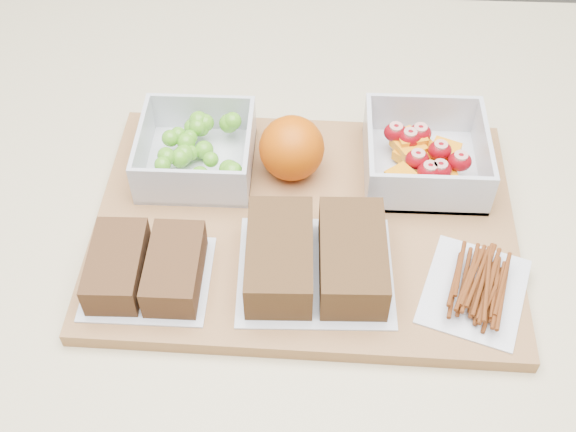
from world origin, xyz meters
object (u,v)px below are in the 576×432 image
Objects in this scene: sandwich_bag_left at (146,268)px; sandwich_bag_center at (316,258)px; fruit_container at (424,157)px; pretzel_bag at (476,284)px; cutting_board at (305,225)px; orange at (292,148)px; grape_container at (198,150)px.

sandwich_bag_left is 0.16m from sandwich_bag_center.
sandwich_bag_left is at bearing -174.50° from sandwich_bag_center.
pretzel_bag is (0.04, -0.16, -0.01)m from fruit_container.
pretzel_bag is at bearing -76.77° from fruit_container.
pretzel_bag is (0.16, -0.08, 0.02)m from cutting_board.
sandwich_bag_center reaches higher than pretzel_bag.
orange is at bearing 139.81° from pretzel_bag.
pretzel_bag is (0.18, -0.15, -0.02)m from orange.
sandwich_bag_center is at bearing -78.47° from cutting_board.
sandwich_bag_center is at bearing 173.75° from pretzel_bag.
cutting_board is 0.14m from grape_container.
pretzel_bag is at bearing -25.71° from cutting_board.
orange is at bearing 104.64° from cutting_board.
cutting_board is 3.58× the size of grape_container.
sandwich_bag_left is (-0.13, -0.15, -0.02)m from orange.
orange is 0.14m from sandwich_bag_center.
fruit_container reaches higher than grape_container.
cutting_board is 0.07m from sandwich_bag_center.
grape_container is at bearing -179.64° from fruit_container.
cutting_board is 0.18m from pretzel_bag.
sandwich_bag_left is at bearing -100.82° from grape_container.
cutting_board is at bearing -76.55° from orange.
pretzel_bag reaches higher than cutting_board.
cutting_board is at bearing 153.11° from pretzel_bag.
grape_container is 1.72× the size of orange.
fruit_container is at bearing 29.96° from sandwich_bag_left.
sandwich_bag_left reaches higher than pretzel_bag.
fruit_container is (0.24, 0.00, -0.00)m from grape_container.
orange is (-0.02, 0.07, 0.04)m from cutting_board.
cutting_board is 0.17m from sandwich_bag_left.
sandwich_bag_center is (0.01, -0.06, 0.03)m from cutting_board.
sandwich_bag_center is at bearing -128.60° from fruit_container.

